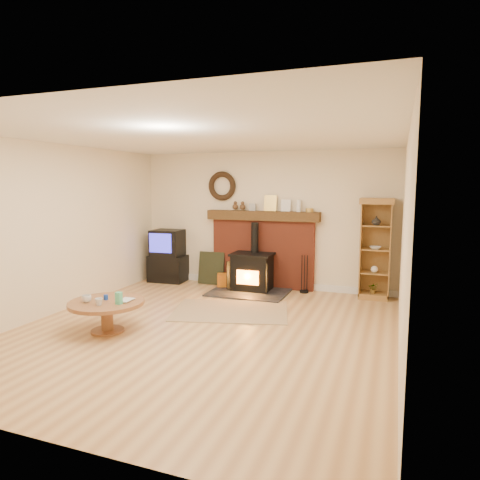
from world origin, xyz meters
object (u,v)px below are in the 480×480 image
at_px(curio_cabinet, 375,249).
at_px(coffee_table, 106,307).
at_px(tv_unit, 168,257).
at_px(wood_stove, 252,273).

relative_size(curio_cabinet, coffee_table, 1.74).
height_order(tv_unit, coffee_table, tv_unit).
xyz_separation_m(wood_stove, curio_cabinet, (2.17, 0.28, 0.53)).
bearing_deg(coffee_table, curio_cabinet, 43.08).
relative_size(tv_unit, curio_cabinet, 0.61).
bearing_deg(wood_stove, curio_cabinet, 7.35).
xyz_separation_m(wood_stove, tv_unit, (-1.89, 0.20, 0.16)).
bearing_deg(coffee_table, wood_stove, 68.24).
height_order(wood_stove, tv_unit, wood_stove).
height_order(curio_cabinet, coffee_table, curio_cabinet).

